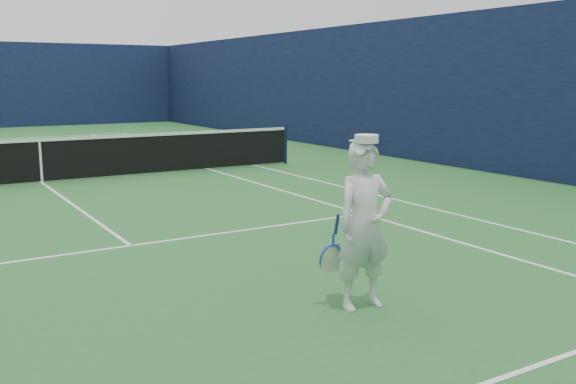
# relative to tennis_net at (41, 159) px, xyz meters

# --- Properties ---
(ground) EXTENTS (80.00, 80.00, 0.00)m
(ground) POSITION_rel_tennis_net_xyz_m (0.00, 0.00, -0.55)
(ground) COLOR #27662B
(ground) RESTS_ON ground
(court_markings) EXTENTS (11.03, 23.83, 0.01)m
(court_markings) POSITION_rel_tennis_net_xyz_m (0.00, 0.00, -0.55)
(court_markings) COLOR white
(court_markings) RESTS_ON ground
(windscreen_fence) EXTENTS (20.12, 36.12, 4.00)m
(windscreen_fence) POSITION_rel_tennis_net_xyz_m (0.00, 0.00, 1.45)
(windscreen_fence) COLOR #0F183A
(windscreen_fence) RESTS_ON ground
(tennis_net) EXTENTS (12.88, 0.09, 1.07)m
(tennis_net) POSITION_rel_tennis_net_xyz_m (0.00, 0.00, 0.00)
(tennis_net) COLOR #141E4C
(tennis_net) RESTS_ON ground
(tennis_player) EXTENTS (0.76, 0.52, 1.79)m
(tennis_player) POSITION_rel_tennis_net_xyz_m (1.30, -10.03, 0.32)
(tennis_player) COLOR white
(tennis_player) RESTS_ON ground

